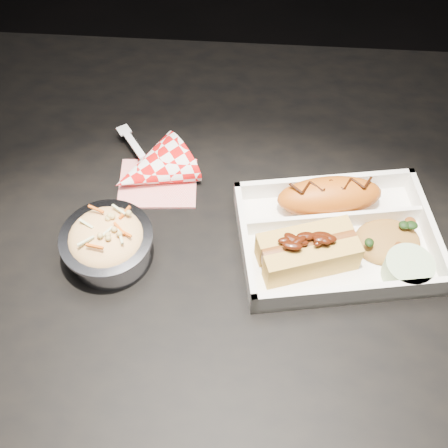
{
  "coord_description": "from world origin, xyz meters",
  "views": [
    {
      "loc": [
        0.01,
        -0.45,
        1.37
      ],
      "look_at": [
        -0.02,
        -0.04,
        0.81
      ],
      "focal_mm": 45.0,
      "sensor_mm": 36.0,
      "label": 1
    }
  ],
  "objects": [
    {
      "name": "fried_rice_mound",
      "position": [
        0.2,
        -0.02,
        0.77
      ],
      "size": [
        0.1,
        0.09,
        0.03
      ],
      "primitive_type": "ellipsoid",
      "rotation": [
        0.0,
        0.0,
        0.17
      ],
      "color": "#A77030",
      "rests_on": "food_tray"
    },
    {
      "name": "fried_pastry",
      "position": [
        0.12,
        0.03,
        0.78
      ],
      "size": [
        0.15,
        0.08,
        0.05
      ],
      "primitive_type": "ellipsoid",
      "rotation": [
        0.0,
        0.0,
        0.17
      ],
      "color": "#C65C13",
      "rests_on": "food_tray"
    },
    {
      "name": "foil_coleslaw_cup",
      "position": [
        -0.16,
        -0.06,
        0.78
      ],
      "size": [
        0.12,
        0.12,
        0.07
      ],
      "color": "silver",
      "rests_on": "dining_table"
    },
    {
      "name": "napkin_fork",
      "position": [
        -0.13,
        0.07,
        0.77
      ],
      "size": [
        0.15,
        0.16,
        0.1
      ],
      "rotation": [
        0.0,
        0.0,
        -0.96
      ],
      "color": "red",
      "rests_on": "dining_table"
    },
    {
      "name": "floor",
      "position": [
        0.0,
        0.0,
        -0.03
      ],
      "size": [
        4.0,
        4.0,
        0.05
      ],
      "primitive_type": "cube",
      "color": "black",
      "rests_on": "ground"
    },
    {
      "name": "cupcake_liner",
      "position": [
        0.22,
        -0.07,
        0.77
      ],
      "size": [
        0.06,
        0.06,
        0.03
      ],
      "primitive_type": "cylinder",
      "color": "#A6C292",
      "rests_on": "food_tray"
    },
    {
      "name": "food_tray",
      "position": [
        0.13,
        -0.02,
        0.76
      ],
      "size": [
        0.28,
        0.22,
        0.04
      ],
      "rotation": [
        0.0,
        0.0,
        0.17
      ],
      "color": "white",
      "rests_on": "dining_table"
    },
    {
      "name": "hotdog",
      "position": [
        0.09,
        -0.06,
        0.78
      ],
      "size": [
        0.13,
        0.09,
        0.06
      ],
      "rotation": [
        0.0,
        0.0,
        0.32
      ],
      "color": "gold",
      "rests_on": "food_tray"
    },
    {
      "name": "dining_table",
      "position": [
        0.0,
        0.0,
        0.66
      ],
      "size": [
        1.2,
        0.8,
        0.75
      ],
      "color": "black",
      "rests_on": "ground"
    }
  ]
}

